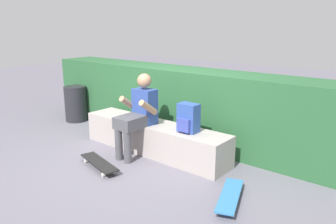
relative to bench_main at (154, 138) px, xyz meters
The scene contains 8 objects.
ground_plane 0.47m from the bench_main, 90.00° to the right, with size 24.00×24.00×0.00m, color slate.
bench_main is the anchor object (origin of this frame).
person_skater 0.49m from the bench_main, 114.93° to the right, with size 0.49×0.62×1.21m.
skateboard_near_person 0.95m from the bench_main, 101.43° to the right, with size 0.82×0.39×0.09m.
skateboard_beside_bench 1.74m from the bench_main, 19.31° to the right, with size 0.47×0.82×0.09m.
backpack_on_bench 0.77m from the bench_main, ahead, with size 0.28×0.23×0.40m.
hedge_row 0.95m from the bench_main, 105.63° to the left, with size 5.58×0.74×1.19m.
trash_bin 2.39m from the bench_main, behind, with size 0.44×0.44×0.71m.
Camera 1 is at (3.20, -3.14, 1.90)m, focal length 35.40 mm.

